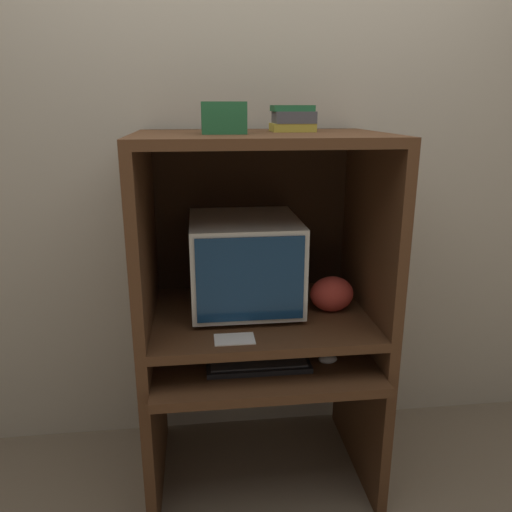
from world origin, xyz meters
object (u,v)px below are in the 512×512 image
Objects in this scene: storage_box at (224,118)px; keyboard at (258,363)px; crt_monitor at (244,262)px; snack_bag at (332,294)px; mouse at (328,359)px; book_stack at (293,119)px.

keyboard is at bearing -50.80° from storage_box.
snack_bag is (0.35, -0.09, -0.12)m from crt_monitor.
mouse is (0.30, -0.25, -0.33)m from crt_monitor.
crt_monitor is 2.87× the size of book_stack.
storage_box is at bearing -176.68° from snack_bag.
mouse is at bearing -39.85° from crt_monitor.
storage_box is at bearing 129.20° from keyboard.
mouse is 0.41× the size of snack_bag.
storage_box reaches higher than keyboard.
book_stack is at bearing 57.49° from keyboard.
storage_box is (-0.27, -0.13, 0.01)m from book_stack.
mouse is 0.27m from snack_bag.
keyboard is 0.27m from mouse.
crt_monitor is at bearing 53.90° from storage_box.
book_stack reaches higher than keyboard.
keyboard is 2.23× the size of snack_bag.
book_stack is 0.30m from storage_box.
keyboard is at bearing 178.88° from mouse.
crt_monitor is at bearing 166.10° from snack_bag.
storage_box reaches higher than snack_bag.
snack_bag is (0.32, 0.16, 0.21)m from keyboard.
snack_bag reaches higher than keyboard.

